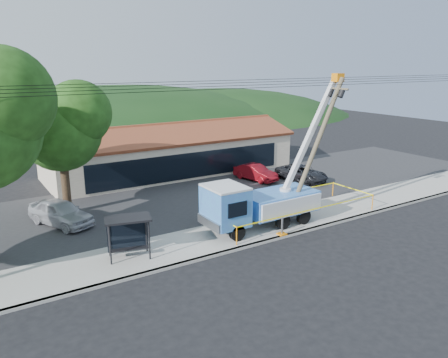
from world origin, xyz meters
TOP-DOWN VIEW (x-y plane):
  - ground at (0.00, 0.00)m, footprint 120.00×120.00m
  - curb at (0.00, 2.10)m, footprint 60.00×0.25m
  - sidewalk at (0.00, 4.00)m, footprint 60.00×4.00m
  - parking_lot at (0.00, 12.00)m, footprint 60.00×12.00m
  - strip_mall at (4.00, 19.98)m, footprint 22.50×8.53m
  - tree_lot at (-7.00, 13.00)m, footprint 6.30×5.60m
  - hill_center at (10.00, 55.00)m, footprint 89.60×64.00m
  - hill_east at (30.00, 55.00)m, footprint 72.80×52.00m
  - utility_truck at (2.24, 4.00)m, footprint 9.77×4.02m
  - leaning_pole at (6.23, 3.42)m, footprint 4.43×1.64m
  - bus_shelter at (-5.96, 4.21)m, footprint 2.57×1.93m
  - caution_tape at (5.19, 4.26)m, footprint 11.29×3.74m
  - car_silver at (-7.87, 11.01)m, footprint 3.68×5.05m
  - car_red at (8.75, 13.14)m, footprint 2.26×4.31m
  - car_dark at (12.03, 10.91)m, footprint 2.91×5.01m

SIDE VIEW (x-z plane):
  - ground at x=0.00m, z-range 0.00..0.00m
  - hill_center at x=10.00m, z-range -16.00..16.00m
  - hill_east at x=30.00m, z-range -13.00..13.00m
  - car_silver at x=-7.87m, z-range -0.80..0.80m
  - car_red at x=8.75m, z-range -0.68..0.68m
  - car_dark at x=12.03m, z-range -0.66..0.66m
  - parking_lot at x=0.00m, z-range 0.00..0.10m
  - curb at x=0.00m, z-range 0.00..0.15m
  - sidewalk at x=0.00m, z-range 0.00..0.15m
  - caution_tape at x=5.19m, z-range 0.41..1.49m
  - bus_shelter at x=-5.96m, z-range 0.65..2.86m
  - utility_truck at x=2.24m, z-range -2.81..6.33m
  - strip_mall at x=4.00m, z-range -0.46..4.22m
  - leaning_pole at x=6.23m, z-range 0.53..9.53m
  - tree_lot at x=-7.00m, z-range 1.74..10.68m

